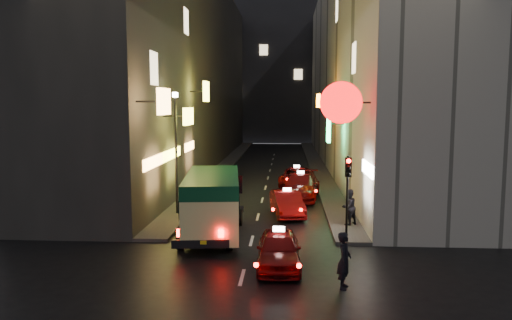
% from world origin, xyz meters
% --- Properties ---
extents(building_left, '(7.41, 52.00, 18.00)m').
position_xyz_m(building_left, '(-8.00, 33.99, 9.00)').
color(building_left, '#373532').
rests_on(building_left, ground).
extents(building_right, '(8.14, 52.00, 18.00)m').
position_xyz_m(building_right, '(8.00, 33.99, 9.00)').
color(building_right, '#B2AFA3').
rests_on(building_right, ground).
extents(building_far, '(30.00, 10.00, 22.00)m').
position_xyz_m(building_far, '(0.00, 66.00, 11.00)').
color(building_far, '#2F2F34').
rests_on(building_far, ground).
extents(sidewalk_left, '(1.50, 52.00, 0.15)m').
position_xyz_m(sidewalk_left, '(-4.25, 34.00, 0.07)').
color(sidewalk_left, '#44423F').
rests_on(sidewalk_left, ground).
extents(sidewalk_right, '(1.50, 52.00, 0.15)m').
position_xyz_m(sidewalk_right, '(4.25, 34.00, 0.07)').
color(sidewalk_right, '#44423F').
rests_on(sidewalk_right, ground).
extents(minibus, '(2.91, 6.60, 2.75)m').
position_xyz_m(minibus, '(-1.75, 9.12, 1.73)').
color(minibus, '#FAF59C').
rests_on(minibus, ground).
extents(taxi_near, '(2.05, 4.80, 1.68)m').
position_xyz_m(taxi_near, '(1.21, 5.15, 0.76)').
color(taxi_near, '#660A0B').
rests_on(taxi_near, ground).
extents(taxi_second, '(2.69, 4.98, 1.67)m').
position_xyz_m(taxi_second, '(1.50, 13.43, 0.75)').
color(taxi_second, '#660A0B').
rests_on(taxi_second, ground).
extents(taxi_third, '(2.96, 5.88, 1.97)m').
position_xyz_m(taxi_third, '(2.32, 18.23, 0.90)').
color(taxi_third, '#660A0B').
rests_on(taxi_third, ground).
extents(taxi_far, '(2.59, 4.99, 1.69)m').
position_xyz_m(taxi_far, '(2.17, 23.03, 0.76)').
color(taxi_far, '#660A0B').
rests_on(taxi_far, ground).
extents(pedestrian_crossing, '(0.58, 0.76, 2.05)m').
position_xyz_m(pedestrian_crossing, '(3.30, 3.23, 1.03)').
color(pedestrian_crossing, black).
rests_on(pedestrian_crossing, ground).
extents(pedestrian_sidewalk, '(0.84, 0.80, 1.91)m').
position_xyz_m(pedestrian_sidewalk, '(4.38, 11.02, 1.11)').
color(pedestrian_sidewalk, black).
rests_on(pedestrian_sidewalk, sidewalk_right).
extents(traffic_light, '(0.26, 0.43, 3.50)m').
position_xyz_m(traffic_light, '(4.00, 8.47, 2.69)').
color(traffic_light, black).
rests_on(traffic_light, sidewalk_right).
extents(lamp_post, '(0.28, 0.28, 6.22)m').
position_xyz_m(lamp_post, '(-4.20, 13.00, 3.72)').
color(lamp_post, black).
rests_on(lamp_post, sidewalk_left).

